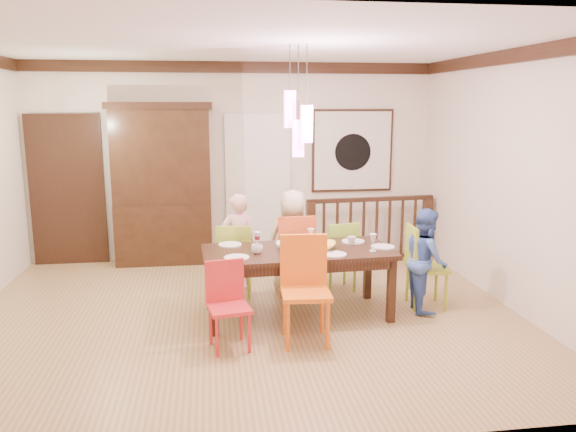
{
  "coord_description": "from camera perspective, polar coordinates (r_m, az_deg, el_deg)",
  "views": [
    {
      "loc": [
        -0.38,
        -5.9,
        2.31
      ],
      "look_at": [
        0.49,
        0.2,
        1.07
      ],
      "focal_mm": 35.0,
      "sensor_mm": 36.0,
      "label": 1
    }
  ],
  "objects": [
    {
      "name": "floor",
      "position": [
        6.34,
        -4.16,
        -10.0
      ],
      "size": [
        6.0,
        6.0,
        0.0
      ],
      "primitive_type": "plane",
      "color": "olive",
      "rests_on": "ground"
    },
    {
      "name": "ceiling",
      "position": [
        5.94,
        -4.58,
        17.05
      ],
      "size": [
        6.0,
        6.0,
        0.0
      ],
      "primitive_type": "plane",
      "rotation": [
        3.14,
        0.0,
        0.0
      ],
      "color": "white",
      "rests_on": "wall_back"
    },
    {
      "name": "wall_back",
      "position": [
        8.45,
        -5.49,
        5.49
      ],
      "size": [
        6.0,
        0.0,
        6.0
      ],
      "primitive_type": "plane",
      "rotation": [
        1.57,
        0.0,
        0.0
      ],
      "color": "beige",
      "rests_on": "floor"
    },
    {
      "name": "wall_right",
      "position": [
        6.85,
        21.59,
        3.37
      ],
      "size": [
        0.0,
        5.0,
        5.0
      ],
      "primitive_type": "plane",
      "rotation": [
        1.57,
        0.0,
        -1.57
      ],
      "color": "beige",
      "rests_on": "floor"
    },
    {
      "name": "crown_molding",
      "position": [
        5.93,
        -4.57,
        16.28
      ],
      "size": [
        6.0,
        5.0,
        0.16
      ],
      "primitive_type": null,
      "color": "black",
      "rests_on": "wall_back"
    },
    {
      "name": "panel_door",
      "position": [
        8.68,
        -21.46,
        2.24
      ],
      "size": [
        1.04,
        0.07,
        2.24
      ],
      "primitive_type": "cube",
      "color": "black",
      "rests_on": "wall_back"
    },
    {
      "name": "white_doorway",
      "position": [
        8.49,
        -3.06,
        2.83
      ],
      "size": [
        0.97,
        0.05,
        2.22
      ],
      "primitive_type": "cube",
      "color": "silver",
      "rests_on": "wall_back"
    },
    {
      "name": "painting",
      "position": [
        8.67,
        6.56,
        6.6
      ],
      "size": [
        1.25,
        0.06,
        1.25
      ],
      "color": "black",
      "rests_on": "wall_back"
    },
    {
      "name": "pendant_cluster",
      "position": [
        5.9,
        1.04,
        9.4
      ],
      "size": [
        0.27,
        0.21,
        1.14
      ],
      "color": "#FF4CA4",
      "rests_on": "ceiling"
    },
    {
      "name": "dining_table",
      "position": [
        6.12,
        0.99,
        -4.22
      ],
      "size": [
        2.09,
        1.03,
        0.75
      ],
      "rotation": [
        0.0,
        0.0,
        0.05
      ],
      "color": "black",
      "rests_on": "floor"
    },
    {
      "name": "chair_far_left",
      "position": [
        6.8,
        -5.4,
        -3.91
      ],
      "size": [
        0.46,
        0.46,
        0.91
      ],
      "rotation": [
        0.0,
        0.0,
        3.02
      ],
      "color": "#9FC237",
      "rests_on": "floor"
    },
    {
      "name": "chair_far_mid",
      "position": [
        6.88,
        0.56,
        -3.22
      ],
      "size": [
        0.48,
        0.48,
        1.0
      ],
      "rotation": [
        0.0,
        0.0,
        3.2
      ],
      "color": "#C5491E",
      "rests_on": "floor"
    },
    {
      "name": "chair_far_right",
      "position": [
        7.05,
        5.11,
        -3.5
      ],
      "size": [
        0.46,
        0.46,
        0.88
      ],
      "rotation": [
        0.0,
        0.0,
        3.3
      ],
      "color": "#90C134",
      "rests_on": "floor"
    },
    {
      "name": "chair_near_left",
      "position": [
        5.38,
        -6.02,
        -8.57
      ],
      "size": [
        0.44,
        0.44,
        0.84
      ],
      "rotation": [
        0.0,
        0.0,
        0.19
      ],
      "color": "red",
      "rests_on": "floor"
    },
    {
      "name": "chair_near_mid",
      "position": [
        5.45,
        1.82,
        -6.94
      ],
      "size": [
        0.5,
        0.5,
        1.04
      ],
      "rotation": [
        0.0,
        0.0,
        -0.06
      ],
      "color": "orange",
      "rests_on": "floor"
    },
    {
      "name": "chair_end_right",
      "position": [
        6.62,
        13.99,
        -4.45
      ],
      "size": [
        0.46,
        0.46,
        0.95
      ],
      "rotation": [
        0.0,
        0.0,
        1.49
      ],
      "color": "#96AB28",
      "rests_on": "floor"
    },
    {
      "name": "china_hutch",
      "position": [
        8.3,
        -12.63,
        3.2
      ],
      "size": [
        1.47,
        0.46,
        2.33
      ],
      "color": "black",
      "rests_on": "floor"
    },
    {
      "name": "balustrade",
      "position": [
        8.39,
        8.33,
        -1.21
      ],
      "size": [
        1.95,
        0.23,
        0.96
      ],
      "rotation": [
        0.0,
        0.0,
        0.08
      ],
      "color": "black",
      "rests_on": "floor"
    },
    {
      "name": "person_far_left",
      "position": [
        6.93,
        -5.12,
        -2.78
      ],
      "size": [
        0.52,
        0.42,
        1.24
      ],
      "primitive_type": "imported",
      "rotation": [
        0.0,
        0.0,
        3.46
      ],
      "color": "#FEC1C3",
      "rests_on": "floor"
    },
    {
      "name": "person_far_mid",
      "position": [
        6.93,
        0.48,
        -2.55
      ],
      "size": [
        0.68,
        0.5,
        1.28
      ],
      "primitive_type": "imported",
      "rotation": [
        0.0,
        0.0,
        2.98
      ],
      "color": "beige",
      "rests_on": "floor"
    },
    {
      "name": "person_end_right",
      "position": [
        6.5,
        13.82,
        -4.33
      ],
      "size": [
        0.49,
        0.6,
        1.17
      ],
      "primitive_type": "imported",
      "rotation": [
        0.0,
        0.0,
        1.49
      ],
      "color": "#3F62B1",
      "rests_on": "floor"
    },
    {
      "name": "serving_bowl",
      "position": [
        6.09,
        3.29,
        -3.07
      ],
      "size": [
        0.43,
        0.43,
        0.08
      ],
      "primitive_type": "imported",
      "rotation": [
        0.0,
        0.0,
        -0.33
      ],
      "color": "yellow",
      "rests_on": "dining_table"
    },
    {
      "name": "small_bowl",
      "position": [
        6.11,
        -0.3,
        -3.11
      ],
      "size": [
        0.19,
        0.19,
        0.06
      ],
      "primitive_type": "imported",
      "rotation": [
        0.0,
        0.0,
        0.01
      ],
      "color": "white",
      "rests_on": "dining_table"
    },
    {
      "name": "cup_left",
      "position": [
        5.94,
        -3.17,
        -3.36
      ],
      "size": [
        0.13,
        0.13,
        0.1
      ],
      "primitive_type": "imported",
      "rotation": [
        0.0,
        0.0,
        0.03
      ],
      "color": "silver",
      "rests_on": "dining_table"
    },
    {
      "name": "cup_right",
      "position": [
        6.36,
        6.46,
        -2.48
      ],
      "size": [
        0.11,
        0.11,
        0.09
      ],
      "primitive_type": "imported",
      "rotation": [
        0.0,
        0.0,
        0.2
      ],
      "color": "silver",
      "rests_on": "dining_table"
    },
    {
      "name": "plate_far_left",
      "position": [
        6.32,
        -5.9,
        -2.91
      ],
      "size": [
        0.26,
        0.26,
        0.01
      ],
      "primitive_type": "cylinder",
      "color": "white",
      "rests_on": "dining_table"
    },
    {
      "name": "plate_far_mid",
      "position": [
        6.37,
        -0.1,
        -2.73
      ],
      "size": [
        0.26,
        0.26,
        0.01
      ],
      "primitive_type": "cylinder",
      "color": "white",
      "rests_on": "dining_table"
    },
    {
      "name": "plate_far_right",
      "position": [
        6.47,
        6.63,
        -2.57
      ],
      "size": [
        0.26,
        0.26,
        0.01
      ],
      "primitive_type": "cylinder",
      "color": "white",
      "rests_on": "dining_table"
    },
    {
      "name": "plate_near_left",
      "position": [
        5.79,
        -5.25,
        -4.23
      ],
      "size": [
        0.26,
        0.26,
        0.01
      ],
      "primitive_type": "cylinder",
      "color": "white",
      "rests_on": "dining_table"
    },
    {
      "name": "plate_near_mid",
      "position": [
        5.9,
        4.73,
        -3.91
      ],
      "size": [
        0.26,
        0.26,
        0.01
      ],
      "primitive_type": "cylinder",
      "color": "white",
      "rests_on": "dining_table"
    },
    {
      "name": "plate_end_right",
      "position": [
        6.27,
        9.6,
        -3.11
      ],
      "size": [
        0.26,
        0.26,
        0.01
      ],
      "primitive_type": "cylinder",
      "color": "white",
      "rests_on": "dining_table"
    },
    {
      "name": "wine_glass_a",
      "position": [
        6.11,
        -3.14,
        -2.49
      ],
      "size": [
        0.08,
        0.08,
        0.19
      ],
      "primitive_type": null,
      "color": "#590C19",
      "rests_on": "dining_table"
    },
    {
      "name": "wine_glass_b",
      "position": [
        6.27,
        2.33,
        -2.14
      ],
      "size": [
        0.08,
        0.08,
        0.19
      ],
      "primitive_type": null,
      "color": "silver",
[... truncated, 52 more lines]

